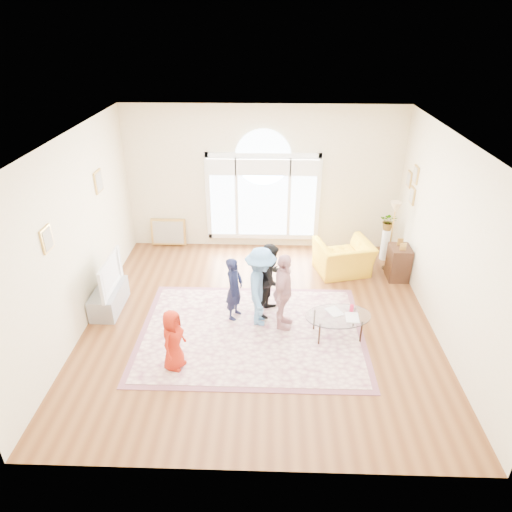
{
  "coord_description": "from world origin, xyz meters",
  "views": [
    {
      "loc": [
        0.16,
        -6.58,
        4.82
      ],
      "look_at": [
        -0.06,
        0.3,
        1.14
      ],
      "focal_mm": 32.0,
      "sensor_mm": 36.0,
      "label": 1
    }
  ],
  "objects_px": {
    "armchair": "(343,258)",
    "coffee_table": "(338,316)",
    "television": "(105,274)",
    "area_rug": "(252,332)",
    "tv_console": "(109,299)"
  },
  "relations": [
    {
      "from": "armchair",
      "to": "coffee_table",
      "type": "bearing_deg",
      "value": 65.3
    },
    {
      "from": "area_rug",
      "to": "television",
      "type": "relative_size",
      "value": 3.37
    },
    {
      "from": "armchair",
      "to": "tv_console",
      "type": "bearing_deg",
      "value": 3.52
    },
    {
      "from": "area_rug",
      "to": "tv_console",
      "type": "bearing_deg",
      "value": 166.28
    },
    {
      "from": "television",
      "to": "coffee_table",
      "type": "height_order",
      "value": "television"
    },
    {
      "from": "television",
      "to": "coffee_table",
      "type": "bearing_deg",
      "value": -9.59
    },
    {
      "from": "tv_console",
      "to": "coffee_table",
      "type": "distance_m",
      "value": 4.13
    },
    {
      "from": "area_rug",
      "to": "armchair",
      "type": "height_order",
      "value": "armchair"
    },
    {
      "from": "area_rug",
      "to": "tv_console",
      "type": "relative_size",
      "value": 3.6
    },
    {
      "from": "area_rug",
      "to": "tv_console",
      "type": "distance_m",
      "value": 2.72
    },
    {
      "from": "tv_console",
      "to": "armchair",
      "type": "xyz_separation_m",
      "value": [
        4.44,
        1.46,
        0.14
      ]
    },
    {
      "from": "tv_console",
      "to": "television",
      "type": "height_order",
      "value": "television"
    },
    {
      "from": "tv_console",
      "to": "coffee_table",
      "type": "height_order",
      "value": "coffee_table"
    },
    {
      "from": "area_rug",
      "to": "coffee_table",
      "type": "xyz_separation_m",
      "value": [
        1.43,
        -0.04,
        0.39
      ]
    },
    {
      "from": "tv_console",
      "to": "television",
      "type": "xyz_separation_m",
      "value": [
        0.01,
        0.0,
        0.52
      ]
    }
  ]
}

